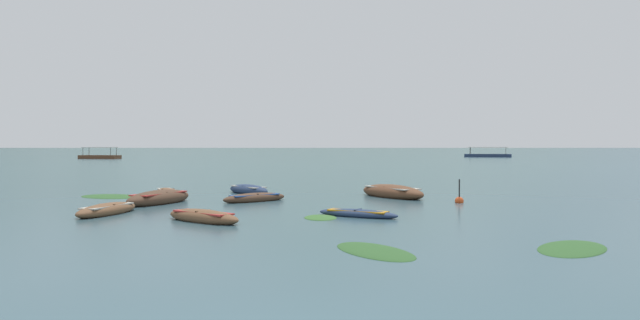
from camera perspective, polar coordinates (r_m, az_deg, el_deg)
name	(u,v)px	position (r m, az deg, el deg)	size (l,w,h in m)	color
ground_plane	(307,147)	(1506.07, -1.28, 1.27)	(6000.00, 6000.00, 0.00)	#385660
mountain_1	(104,98)	(2395.47, -20.67, 5.82)	(1336.84, 1336.84, 384.90)	#56665B
mountain_2	(320,76)	(2451.56, -0.03, 8.36)	(2492.67, 2492.67, 602.65)	slate
mountain_3	(537,82)	(2691.52, 20.78, 7.25)	(1820.47, 1820.47, 565.17)	slate
rowboat_0	(168,192)	(30.38, -14.86, -3.13)	(2.35, 3.66, 0.44)	brown
rowboat_1	(358,214)	(20.45, 3.77, -5.34)	(3.01, 2.19, 0.34)	navy
rowboat_2	(255,198)	(26.17, -6.51, -3.77)	(3.07, 2.71, 0.49)	#4C3323
rowboat_3	(107,210)	(22.51, -20.39, -4.66)	(1.82, 3.48, 0.52)	brown
rowboat_4	(203,217)	(19.50, -11.55, -5.54)	(3.12, 2.82, 0.50)	brown
rowboat_5	(248,190)	(30.69, -7.13, -2.96)	(2.89, 3.34, 0.59)	navy
rowboat_6	(392,192)	(28.47, 7.17, -3.19)	(3.47, 4.57, 0.77)	brown
rowboat_7	(159,198)	(26.05, -15.68, -3.67)	(2.72, 4.20, 0.74)	#4C3323
ferry_0	(488,155)	(139.06, 16.34, 0.46)	(11.04, 6.74, 2.54)	navy
ferry_1	(100,157)	(123.77, -21.04, 0.32)	(8.71, 4.67, 2.54)	brown
mooring_buoy	(459,200)	(26.11, 13.67, -3.93)	(0.38, 0.38, 1.16)	#DB4C1E
weed_patch_0	(375,251)	(13.83, 5.45, -9.03)	(1.38, 2.78, 0.14)	#2D5628
weed_patch_1	(110,197)	(30.33, -20.10, -3.44)	(3.38, 2.27, 0.14)	#2D5628
weed_patch_2	(320,218)	(20.08, 0.04, -5.77)	(1.60, 1.14, 0.14)	#38662D
weed_patch_3	(572,249)	(15.39, 23.77, -8.07)	(2.76, 1.49, 0.14)	#2D5628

